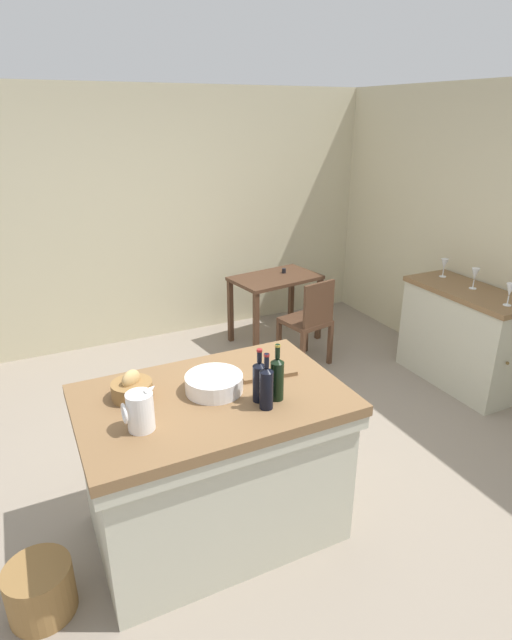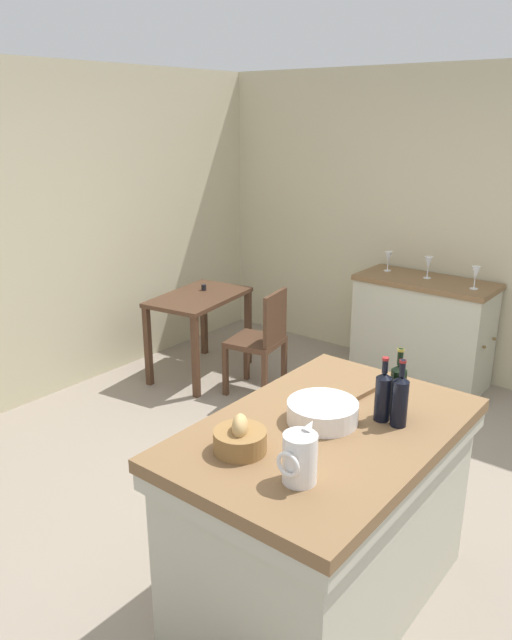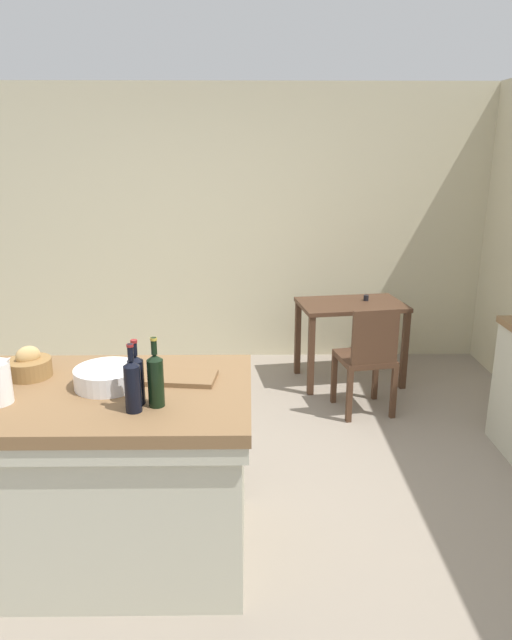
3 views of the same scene
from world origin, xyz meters
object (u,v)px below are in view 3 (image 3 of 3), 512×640
object	(u,v)px
wash_bowl	(108,377)
wine_bottle_amber	(136,378)
wooden_chair	(368,357)
bread_basket	(29,366)
island_table	(107,468)
wine_bottle_green	(133,385)
writing_desk	(351,316)
cutting_board	(183,378)
wine_bottle_dark	(156,379)

from	to	relation	value
wash_bowl	wine_bottle_amber	bearing A→B (deg)	-48.05
wooden_chair	bread_basket	distance (m)	2.54
island_table	wooden_chair	distance (m)	2.30
wash_bowl	wine_bottle_green	bearing A→B (deg)	-57.41
writing_desk	cutting_board	bearing A→B (deg)	-119.23
writing_desk	wine_bottle_green	size ratio (longest dim) A/B	3.15
island_table	cutting_board	distance (m)	0.59
bread_basket	cutting_board	size ratio (longest dim) A/B	0.67
wine_bottle_amber	wine_bottle_green	world-z (taller)	wine_bottle_green
island_table	wooden_chair	world-z (taller)	island_table
wooden_chair	wine_bottle_amber	distance (m)	2.35
wine_bottle_green	wash_bowl	bearing A→B (deg)	122.59
wash_bowl	wine_bottle_amber	world-z (taller)	wine_bottle_amber
wine_bottle_amber	writing_desk	bearing A→B (deg)	60.37
cutting_board	wine_bottle_green	size ratio (longest dim) A/B	1.05
island_table	writing_desk	bearing A→B (deg)	55.07
bread_basket	wine_bottle_amber	bearing A→B (deg)	-28.35
wash_bowl	cutting_board	world-z (taller)	wash_bowl
writing_desk	wine_bottle_dark	xyz separation A→B (m)	(-1.30, -2.48, 0.44)
bread_basket	wine_bottle_dark	world-z (taller)	wine_bottle_dark
writing_desk	wine_bottle_dark	bearing A→B (deg)	-117.76
wooden_chair	island_table	bearing A→B (deg)	-135.00
wash_bowl	cutting_board	size ratio (longest dim) A/B	0.98
cutting_board	wine_bottle_green	world-z (taller)	wine_bottle_green
bread_basket	wine_bottle_amber	distance (m)	0.68
cutting_board	wine_bottle_dark	size ratio (longest dim) A/B	1.02
wine_bottle_dark	writing_desk	bearing A→B (deg)	62.24
writing_desk	cutting_board	distance (m)	2.52
writing_desk	wine_bottle_amber	world-z (taller)	wine_bottle_amber
bread_basket	wine_bottle_amber	size ratio (longest dim) A/B	0.73
island_table	cutting_board	xyz separation A→B (m)	(0.38, 0.11, 0.44)
wine_bottle_amber	wine_bottle_green	xyz separation A→B (m)	(0.00, -0.08, 0.00)
island_table	cutting_board	size ratio (longest dim) A/B	4.42
wooden_chair	wine_bottle_dark	bearing A→B (deg)	-126.25
wine_bottle_dark	wash_bowl	bearing A→B (deg)	140.21
island_table	writing_desk	size ratio (longest dim) A/B	1.47
island_table	bread_basket	distance (m)	0.64
island_table	wine_bottle_amber	size ratio (longest dim) A/B	4.78
island_table	wash_bowl	size ratio (longest dim) A/B	4.53
island_table	wine_bottle_green	bearing A→B (deg)	-49.20
wooden_chair	bread_basket	size ratio (longest dim) A/B	4.07
wash_bowl	wooden_chair	bearing A→B (deg)	44.82
wine_bottle_dark	wine_bottle_amber	bearing A→B (deg)	164.11
writing_desk	wine_bottle_dark	world-z (taller)	wine_bottle_dark
writing_desk	wine_bottle_amber	distance (m)	2.85
writing_desk	wooden_chair	world-z (taller)	wooden_chair
wash_bowl	wine_bottle_green	xyz separation A→B (m)	(0.18, -0.28, 0.08)
wine_bottle_amber	island_table	bearing A→B (deg)	142.40
writing_desk	wooden_chair	size ratio (longest dim) A/B	1.10
bread_basket	cutting_board	distance (m)	0.77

